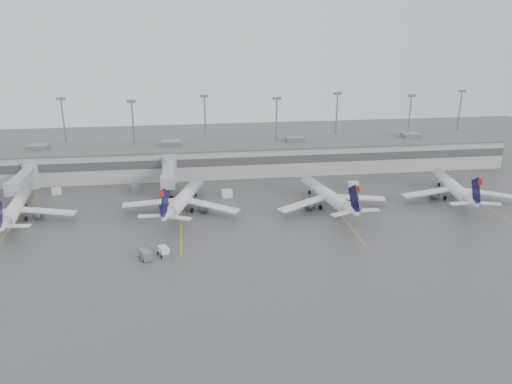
{
  "coord_description": "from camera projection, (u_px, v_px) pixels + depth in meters",
  "views": [
    {
      "loc": [
        -15.37,
        -78.94,
        40.33
      ],
      "look_at": [
        -0.93,
        24.0,
        5.0
      ],
      "focal_mm": 35.0,
      "sensor_mm": 36.0,
      "label": 1
    }
  ],
  "objects": [
    {
      "name": "baggage_cart",
      "position": [
        145.0,
        255.0,
        89.34
      ],
      "size": [
        2.51,
        3.11,
        1.75
      ],
      "rotation": [
        0.0,
        0.0,
        0.41
      ],
      "color": "slate",
      "rests_on": "ground"
    },
    {
      "name": "gse_loader",
      "position": [
        135.0,
        188.0,
        124.76
      ],
      "size": [
        2.67,
        3.63,
        2.05
      ],
      "primitive_type": "cube",
      "rotation": [
        0.0,
        0.0,
        0.2
      ],
      "color": "slate",
      "rests_on": "ground"
    },
    {
      "name": "light_masts",
      "position": [
        240.0,
        125.0,
        144.92
      ],
      "size": [
        142.4,
        8.0,
        20.6
      ],
      "color": "gray",
      "rests_on": "ground"
    },
    {
      "name": "jet_mid_right",
      "position": [
        328.0,
        195.0,
        113.82
      ],
      "size": [
        25.97,
        29.36,
        9.57
      ],
      "rotation": [
        0.0,
        0.0,
        0.18
      ],
      "color": "white",
      "rests_on": "ground"
    },
    {
      "name": "stand_markings",
      "position": [
        260.0,
        213.0,
        111.52
      ],
      "size": [
        105.25,
        40.0,
        0.01
      ],
      "color": "#CD980C",
      "rests_on": "ground"
    },
    {
      "name": "gse_uld_b",
      "position": [
        227.0,
        194.0,
        121.36
      ],
      "size": [
        2.83,
        2.11,
        1.84
      ],
      "primitive_type": "cube",
      "rotation": [
        0.0,
        0.0,
        0.16
      ],
      "color": "white",
      "rests_on": "ground"
    },
    {
      "name": "gse_uld_c",
      "position": [
        353.0,
        185.0,
        127.6
      ],
      "size": [
        2.84,
        2.15,
        1.82
      ],
      "primitive_type": "cube",
      "rotation": [
        0.0,
        0.0,
        -0.18
      ],
      "color": "white",
      "rests_on": "ground"
    },
    {
      "name": "cone_c",
      "position": [
        295.0,
        198.0,
        119.92
      ],
      "size": [
        0.48,
        0.48,
        0.76
      ],
      "primitive_type": "cone",
      "color": "orange",
      "rests_on": "ground"
    },
    {
      "name": "baggage_tug",
      "position": [
        164.0,
        252.0,
        90.96
      ],
      "size": [
        2.57,
        3.09,
        1.72
      ],
      "rotation": [
        0.0,
        0.0,
        0.41
      ],
      "color": "white",
      "rests_on": "ground"
    },
    {
      "name": "terminal",
      "position": [
        243.0,
        157.0,
        142.04
      ],
      "size": [
        152.0,
        17.0,
        9.45
      ],
      "color": "#B3B4AE",
      "rests_on": "ground"
    },
    {
      "name": "cone_b",
      "position": [
        187.0,
        203.0,
        116.84
      ],
      "size": [
        0.49,
        0.49,
        0.78
      ],
      "primitive_type": "cone",
      "color": "orange",
      "rests_on": "ground"
    },
    {
      "name": "jet_far_right",
      "position": [
        454.0,
        188.0,
        119.17
      ],
      "size": [
        25.99,
        29.35,
        9.54
      ],
      "rotation": [
        0.0,
        0.0,
        -0.16
      ],
      "color": "white",
      "rests_on": "ground"
    },
    {
      "name": "jet_mid_left",
      "position": [
        183.0,
        199.0,
        111.58
      ],
      "size": [
        25.71,
        29.25,
        9.72
      ],
      "rotation": [
        0.0,
        0.0,
        -0.29
      ],
      "color": "white",
      "rests_on": "ground"
    },
    {
      "name": "jet_bridge_left",
      "position": [
        26.0,
        178.0,
        123.34
      ],
      "size": [
        4.0,
        17.2,
        7.0
      ],
      "color": "#9EA0A3",
      "rests_on": "ground"
    },
    {
      "name": "ground",
      "position": [
        280.0,
        261.0,
        89.02
      ],
      "size": [
        260.0,
        260.0,
        0.0
      ],
      "primitive_type": "plane",
      "color": "#4C4C4E",
      "rests_on": "ground"
    },
    {
      "name": "cone_d",
      "position": [
        451.0,
        192.0,
        124.33
      ],
      "size": [
        0.38,
        0.38,
        0.6
      ],
      "primitive_type": "cone",
      "color": "orange",
      "rests_on": "ground"
    },
    {
      "name": "jet_bridge_right",
      "position": [
        169.0,
        173.0,
        127.95
      ],
      "size": [
        4.0,
        17.2,
        7.0
      ],
      "color": "#9EA0A3",
      "rests_on": "ground"
    },
    {
      "name": "cone_a",
      "position": [
        10.0,
        202.0,
        117.16
      ],
      "size": [
        0.42,
        0.42,
        0.67
      ],
      "primitive_type": "cone",
      "color": "orange",
      "rests_on": "ground"
    },
    {
      "name": "gse_uld_a",
      "position": [
        57.0,
        191.0,
        123.51
      ],
      "size": [
        2.39,
        1.79,
        1.54
      ],
      "primitive_type": "cube",
      "rotation": [
        0.0,
        0.0,
        0.16
      ],
      "color": "white",
      "rests_on": "ground"
    },
    {
      "name": "jet_far_left",
      "position": [
        15.0,
        208.0,
        106.19
      ],
      "size": [
        25.4,
        28.59,
        9.26
      ],
      "rotation": [
        0.0,
        0.0,
        0.1
      ],
      "color": "white",
      "rests_on": "ground"
    }
  ]
}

